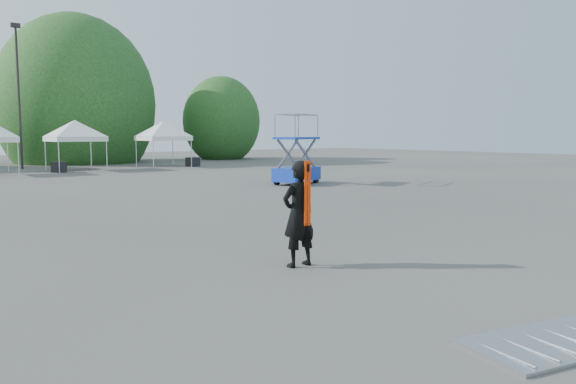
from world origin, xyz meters
TOP-DOWN VIEW (x-y plane):
  - ground at (0.00, 0.00)m, footprint 120.00×120.00m
  - light_pole_east at (3.00, 32.00)m, footprint 0.60×0.25m
  - tree_mid_e at (9.00, 39.00)m, footprint 5.12×5.12m
  - tree_far_e at (22.00, 37.00)m, footprint 3.84×3.84m
  - tent_f at (5.51, 28.39)m, footprint 4.57×4.57m
  - tent_g at (11.91, 28.61)m, footprint 4.48×4.48m
  - man at (0.16, -1.60)m, footprint 0.73×0.49m
  - scissor_lift at (10.82, 11.66)m, footprint 2.91×2.18m
  - barrier_left at (0.11, -6.47)m, footprint 2.37×1.56m
  - crate_mid at (4.07, 27.25)m, footprint 1.06×0.97m
  - crate_east at (13.78, 27.64)m, footprint 1.03×0.90m

SIDE VIEW (x-z plane):
  - ground at x=0.00m, z-range 0.00..0.00m
  - barrier_left at x=0.11m, z-range 0.00..0.07m
  - crate_mid at x=4.07m, z-range 0.00..0.67m
  - crate_east at x=13.78m, z-range 0.00..0.68m
  - man at x=0.16m, z-range 0.00..1.97m
  - scissor_lift at x=10.82m, z-range 0.01..3.38m
  - tent_g at x=11.91m, z-range 1.12..5.00m
  - tent_f at x=5.51m, z-range 1.12..5.00m
  - tree_far_e at x=22.00m, z-range 0.70..6.55m
  - tree_mid_e at x=9.00m, z-range 0.94..8.74m
  - light_pole_east at x=3.00m, z-range 0.62..10.42m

